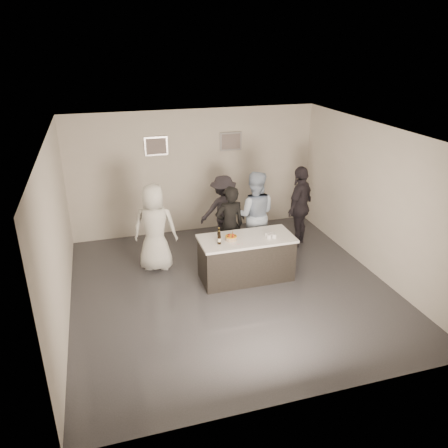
# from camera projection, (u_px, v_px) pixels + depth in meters

# --- Properties ---
(floor) EXTENTS (6.00, 6.00, 0.00)m
(floor) POSITION_uv_depth(u_px,v_px,m) (231.00, 288.00, 8.51)
(floor) COLOR #3D3D42
(floor) RESTS_ON ground
(ceiling) EXTENTS (6.00, 6.00, 0.00)m
(ceiling) POSITION_uv_depth(u_px,v_px,m) (232.00, 134.00, 7.33)
(ceiling) COLOR white
(wall_back) EXTENTS (6.00, 0.04, 3.00)m
(wall_back) POSITION_uv_depth(u_px,v_px,m) (195.00, 172.00, 10.57)
(wall_back) COLOR silver
(wall_back) RESTS_ON ground
(wall_front) EXTENTS (6.00, 0.04, 3.00)m
(wall_front) POSITION_uv_depth(u_px,v_px,m) (306.00, 306.00, 5.27)
(wall_front) COLOR silver
(wall_front) RESTS_ON ground
(wall_left) EXTENTS (0.04, 6.00, 3.00)m
(wall_left) POSITION_uv_depth(u_px,v_px,m) (57.00, 236.00, 7.14)
(wall_left) COLOR silver
(wall_left) RESTS_ON ground
(wall_right) EXTENTS (0.04, 6.00, 3.00)m
(wall_right) POSITION_uv_depth(u_px,v_px,m) (375.00, 201.00, 8.70)
(wall_right) COLOR silver
(wall_right) RESTS_ON ground
(picture_left) EXTENTS (0.54, 0.04, 0.44)m
(picture_left) POSITION_uv_depth(u_px,v_px,m) (156.00, 146.00, 10.03)
(picture_left) COLOR #B2B2B7
(picture_left) RESTS_ON wall_back
(picture_right) EXTENTS (0.54, 0.04, 0.44)m
(picture_right) POSITION_uv_depth(u_px,v_px,m) (231.00, 141.00, 10.50)
(picture_right) COLOR #B2B2B7
(picture_right) RESTS_ON wall_back
(bar_counter) EXTENTS (1.86, 0.86, 0.90)m
(bar_counter) POSITION_uv_depth(u_px,v_px,m) (246.00, 258.00, 8.69)
(bar_counter) COLOR white
(bar_counter) RESTS_ON ground
(cake) EXTENTS (0.23, 0.23, 0.07)m
(cake) POSITION_uv_depth(u_px,v_px,m) (231.00, 238.00, 8.40)
(cake) COLOR #FEA51A
(cake) RESTS_ON bar_counter
(beer_bottle_a) EXTENTS (0.07, 0.07, 0.26)m
(beer_bottle_a) POSITION_uv_depth(u_px,v_px,m) (219.00, 234.00, 8.34)
(beer_bottle_a) COLOR black
(beer_bottle_a) RESTS_ON bar_counter
(beer_bottle_b) EXTENTS (0.07, 0.07, 0.26)m
(beer_bottle_b) POSITION_uv_depth(u_px,v_px,m) (219.00, 238.00, 8.20)
(beer_bottle_b) COLOR black
(beer_bottle_b) RESTS_ON bar_counter
(tumbler_cluster) EXTENTS (0.19, 0.19, 0.08)m
(tumbler_cluster) POSITION_uv_depth(u_px,v_px,m) (270.00, 235.00, 8.52)
(tumbler_cluster) COLOR yellow
(tumbler_cluster) RESTS_ON bar_counter
(candles) EXTENTS (0.24, 0.08, 0.01)m
(candles) POSITION_uv_depth(u_px,v_px,m) (239.00, 244.00, 8.24)
(candles) COLOR pink
(candles) RESTS_ON bar_counter
(person_main_black) EXTENTS (0.66, 0.45, 1.74)m
(person_main_black) POSITION_uv_depth(u_px,v_px,m) (230.00, 226.00, 9.12)
(person_main_black) COLOR black
(person_main_black) RESTS_ON ground
(person_main_blue) EXTENTS (1.13, 1.00, 1.93)m
(person_main_blue) POSITION_uv_depth(u_px,v_px,m) (254.00, 214.00, 9.46)
(person_main_blue) COLOR #A4B9D7
(person_main_blue) RESTS_ON ground
(person_guest_left) EXTENTS (1.03, 0.82, 1.85)m
(person_guest_left) POSITION_uv_depth(u_px,v_px,m) (155.00, 228.00, 8.90)
(person_guest_left) COLOR silver
(person_guest_left) RESTS_ON ground
(person_guest_right) EXTENTS (1.14, 1.08, 1.89)m
(person_guest_right) POSITION_uv_depth(u_px,v_px,m) (300.00, 206.00, 9.97)
(person_guest_right) COLOR #29252C
(person_guest_right) RESTS_ON ground
(person_guest_back) EXTENTS (1.07, 0.62, 1.64)m
(person_guest_back) POSITION_uv_depth(u_px,v_px,m) (223.00, 210.00, 10.11)
(person_guest_back) COLOR #302D35
(person_guest_back) RESTS_ON ground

